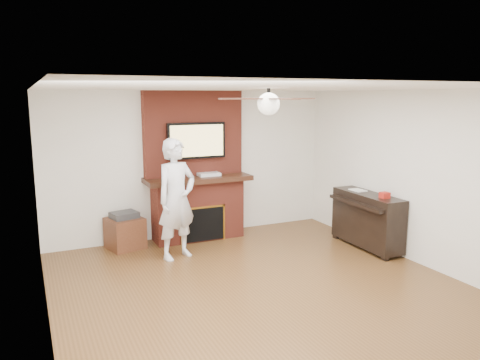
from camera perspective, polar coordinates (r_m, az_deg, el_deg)
name	(u,v)px	position (r m, az deg, el deg)	size (l,w,h in m)	color
room_shell	(268,194)	(5.61, 3.38, -1.75)	(5.36, 5.86, 2.86)	#523318
fireplace	(196,181)	(7.95, -5.35, -0.08)	(1.78, 0.64, 2.50)	maroon
tv	(197,141)	(7.82, -5.32, 4.81)	(1.00, 0.08, 0.60)	black
ceiling_fan	(269,103)	(5.49, 3.50, 9.36)	(1.21, 1.21, 0.31)	black
person	(177,199)	(7.00, -7.73, -2.33)	(0.66, 0.44, 1.81)	silver
side_table	(125,232)	(7.74, -13.85, -6.12)	(0.63, 0.63, 0.59)	#4E2716
piano	(367,219)	(7.77, 15.20, -4.59)	(0.53, 1.36, 0.98)	black
cable_box	(209,174)	(7.91, -3.81, 0.70)	(0.37, 0.21, 0.05)	silver
candle_orange	(188,238)	(7.95, -6.42, -7.06)	(0.07, 0.07, 0.12)	#F4571C
candle_green	(199,239)	(7.93, -5.06, -7.20)	(0.07, 0.07, 0.08)	#408033
candle_cream	(204,236)	(8.03, -4.41, -6.82)	(0.08, 0.08, 0.12)	beige
candle_blue	(216,237)	(8.05, -2.96, -6.91)	(0.06, 0.06, 0.08)	#34539E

